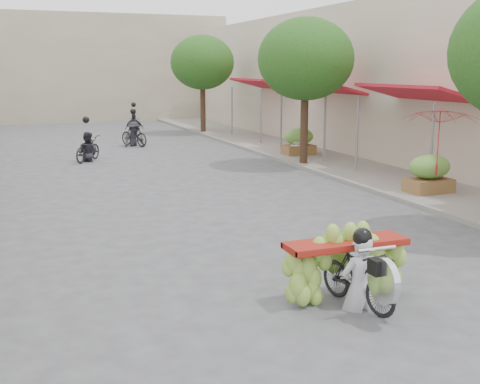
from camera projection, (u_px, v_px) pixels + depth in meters
The scene contains 14 objects.
ground at pixel (433, 366), 7.13m from camera, with size 120.00×120.00×0.00m, color #545559.
sidewalk_right at pixel (328, 158), 23.29m from camera, with size 4.00×60.00×0.12m, color gray.
shophouse_row_right at pixel (455, 81), 23.54m from camera, with size 9.77×40.00×6.00m.
far_building at pixel (74, 68), 41.16m from camera, with size 20.00×6.00×7.00m, color tan.
street_tree_mid at pixel (306, 59), 21.07m from camera, with size 3.40×3.40×5.25m.
street_tree_far at pixel (202, 63), 32.04m from camera, with size 3.40×3.40×5.25m.
produce_crate_mid at pixel (429, 171), 16.48m from camera, with size 1.20×0.88×1.16m.
produce_crate_far at pixel (299, 140), 23.79m from camera, with size 1.20×0.88×1.16m.
banana_motorbike at pixel (353, 259), 8.91m from camera, with size 2.20×1.79×2.05m.
market_umbrella at pixel (443, 107), 15.52m from camera, with size 2.59×2.59×1.81m.
pedestrian at pixel (297, 132), 23.54m from camera, with size 0.94×0.60×1.82m.
bg_motorbike_a at pixel (87, 142), 22.79m from camera, with size 1.46×1.75×1.95m.
bg_motorbike_b at pixel (134, 128), 27.20m from camera, with size 1.28×1.76×1.95m.
bg_motorbike_c at pixel (134, 119), 32.26m from camera, with size 1.09×1.54×1.95m.
Camera 1 is at (-4.50, -5.31, 3.46)m, focal length 45.00 mm.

